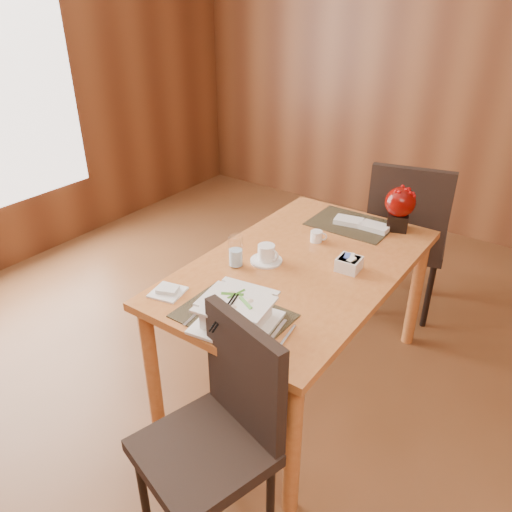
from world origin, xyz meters
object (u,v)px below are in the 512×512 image
Objects in this scene: dining_table at (301,280)px; creamer_jug at (316,236)px; coffee_cup at (266,255)px; water_glass at (236,251)px; near_chair at (220,424)px; far_chair at (406,232)px; sugar_caddy at (349,264)px; soup_setting at (236,313)px; bread_plate at (168,292)px; berry_decor at (400,206)px.

dining_table is 18.26× the size of creamer_jug.
water_glass reaches higher than coffee_cup.
far_chair reaches higher than near_chair.
sugar_caddy is at bearing -52.91° from creamer_jug.
water_glass is 2.00× the size of creamer_jug.
soup_setting is 0.69m from sugar_caddy.
sugar_caddy is 0.11× the size of near_chair.
dining_table is at bearing 65.07° from far_chair.
creamer_jug is at bearing 103.20° from dining_table.
bread_plate is 0.65m from near_chair.
sugar_caddy is (0.47, 0.28, -0.05)m from water_glass.
bread_plate is (-0.39, 0.01, -0.06)m from soup_setting.
bread_plate is at bearing -111.73° from coffee_cup.
water_glass is 0.98m from berry_decor.
creamer_jug reaches higher than bread_plate.
soup_setting is 2.14× the size of coffee_cup.
berry_decor reaches higher than water_glass.
water_glass is at bearing -133.33° from creamer_jug.
near_chair is 1.84m from far_chair.
coffee_cup is (-0.15, -0.09, 0.14)m from dining_table.
dining_table is 0.26m from sugar_caddy.
soup_setting is 2.08× the size of water_glass.
water_glass is (-0.10, -0.12, 0.04)m from coffee_cup.
sugar_caddy reaches higher than bread_plate.
coffee_cup is at bearing -156.12° from sugar_caddy.
berry_decor is at bearing 72.81° from soup_setting.
coffee_cup is 0.17× the size of near_chair.
berry_decor is at bearing 60.41° from water_glass.
sugar_caddy is (0.22, 0.07, 0.13)m from dining_table.
creamer_jug is at bearing 57.02° from far_chair.
near_chair is at bearing -29.14° from bread_plate.
water_glass is at bearing 55.80° from far_chair.
soup_setting is 4.16× the size of creamer_jug.
berry_decor is 1.79× the size of bread_plate.
sugar_caddy reaches higher than creamer_jug.
soup_setting is 0.42m from near_chair.
berry_decor is at bearing 64.55° from bread_plate.
far_chair is (-0.02, 0.89, -0.19)m from sugar_caddy.
bread_plate is at bearing -120.83° from dining_table.
near_chair is (0.24, -1.12, -0.25)m from creamer_jug.
water_glass reaches higher than sugar_caddy.
dining_table is at bearing 86.09° from soup_setting.
far_chair is (0.54, 1.54, -0.16)m from bread_plate.
bread_plate is 1.64m from far_chair.
berry_decor is at bearing 62.18° from coffee_cup.
sugar_caddy is 0.58m from berry_decor.
coffee_cup is at bearing 58.33° from far_chair.
bread_plate is (-0.29, -0.83, -0.03)m from creamer_jug.
water_glass is 0.16× the size of far_chair.
creamer_jug reaches higher than dining_table.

